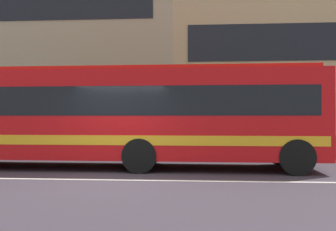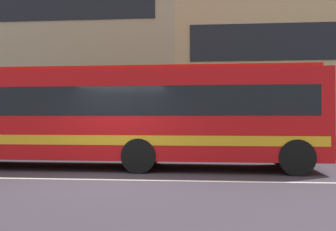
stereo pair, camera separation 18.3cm
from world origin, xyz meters
TOP-DOWN VIEW (x-y plane):
  - ground_plane at (0.00, 0.00)m, footprint 160.00×160.00m
  - lane_centre_line at (0.00, 0.00)m, footprint 60.00×0.16m
  - hedge_row_far at (-1.98, 6.19)m, footprint 19.57×1.10m
  - apartment_block_right at (10.41, 15.19)m, footprint 18.82×11.44m
  - transit_bus at (-0.19, 2.42)m, footprint 12.40×2.85m

SIDE VIEW (x-z plane):
  - ground_plane at x=0.00m, z-range 0.00..0.00m
  - lane_centre_line at x=0.00m, z-range 0.00..0.01m
  - hedge_row_far at x=-1.98m, z-range 0.00..0.90m
  - transit_bus at x=-0.19m, z-range 0.16..3.29m
  - apartment_block_right at x=10.41m, z-range 0.00..9.17m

